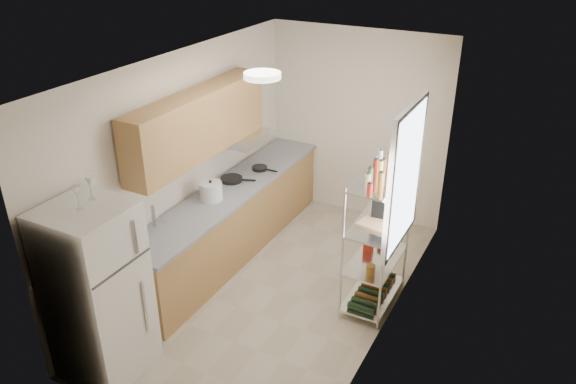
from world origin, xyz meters
name	(u,v)px	position (x,y,z in m)	size (l,w,h in m)	color
room	(279,189)	(0.00, 0.00, 1.30)	(2.52, 4.42, 2.62)	#B1A68F
counter_run	(231,221)	(-0.92, 0.44, 0.45)	(0.63, 3.51, 0.90)	#A47445
upper_cabinets	(199,124)	(-1.05, 0.10, 1.81)	(0.33, 2.20, 0.72)	#A47445
range_hood	(243,137)	(-1.00, 0.90, 1.39)	(0.50, 0.60, 0.12)	#B7BABC
window	(405,177)	(1.23, 0.35, 1.55)	(0.06, 1.00, 1.46)	white
bakers_rack	(379,214)	(1.00, 0.30, 1.11)	(0.45, 0.90, 1.73)	silver
ceiling_dome	(262,75)	(0.00, -0.30, 2.57)	(0.34, 0.34, 0.06)	white
refrigerator	(98,292)	(-0.87, -1.80, 0.85)	(0.70, 0.70, 1.71)	white
wine_glass_a	(90,188)	(-0.91, -1.64, 1.82)	(0.08, 0.08, 0.21)	silver
wine_glass_b	(78,198)	(-0.87, -1.82, 1.81)	(0.07, 0.07, 0.21)	silver
rice_cooker	(211,191)	(-0.95, 0.10, 1.01)	(0.26, 0.26, 0.21)	white
frying_pan_large	(232,179)	(-1.02, 0.63, 0.92)	(0.27, 0.27, 0.05)	black
frying_pan_small	(260,168)	(-0.88, 1.09, 0.92)	(0.20, 0.20, 0.04)	black
cutting_board	(379,221)	(1.01, 0.30, 1.03)	(0.32, 0.41, 0.03)	tan
espresso_machine	(383,203)	(0.99, 0.46, 1.16)	(0.18, 0.26, 0.31)	black
storage_bag	(369,242)	(0.86, 0.47, 0.64)	(0.10, 0.14, 0.16)	#9F2613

